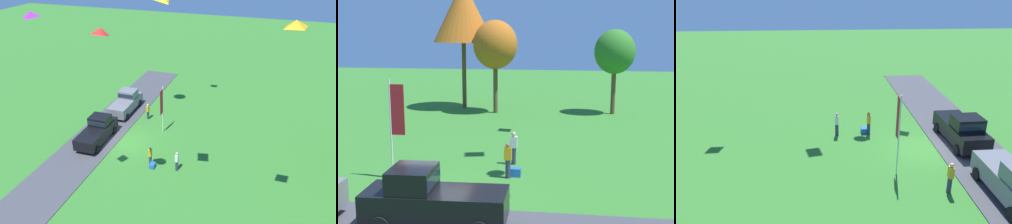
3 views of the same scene
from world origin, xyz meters
TOP-DOWN VIEW (x-y plane):
  - ground_plane at (0.00, 0.00)m, footprint 120.00×120.00m
  - pavement_strip at (0.00, -2.82)m, footprint 36.00×4.40m
  - car_pickup_near_entrance at (0.46, -2.46)m, footprint 5.06×2.18m
  - person_watching_sky at (2.39, 3.44)m, footprint 0.36×0.24m
  - person_beside_suv at (-4.82, 0.31)m, footprint 0.36×0.24m
  - person_on_lawn at (2.37, 5.69)m, footprint 0.36×0.24m
  - flag_banner at (-2.71, 2.61)m, footprint 0.71×0.08m
  - cooler_box at (2.68, 3.73)m, footprint 0.56×0.40m

SIDE VIEW (x-z plane):
  - ground_plane at x=0.00m, z-range 0.00..0.00m
  - pavement_strip at x=0.00m, z-range 0.00..0.06m
  - cooler_box at x=2.68m, z-range 0.00..0.40m
  - person_watching_sky at x=2.39m, z-range 0.02..1.73m
  - person_beside_suv at x=-4.82m, z-range 0.02..1.73m
  - person_on_lawn at x=2.37m, z-range 0.02..1.73m
  - car_pickup_near_entrance at x=0.46m, z-range 0.04..2.18m
  - flag_banner at x=-2.71m, z-range 0.62..5.31m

